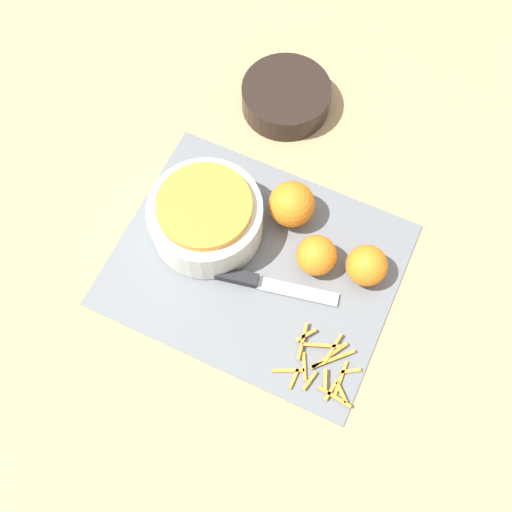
{
  "coord_description": "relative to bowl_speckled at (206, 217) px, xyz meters",
  "views": [
    {
      "loc": [
        0.16,
        -0.34,
        0.92
      ],
      "look_at": [
        0.0,
        0.0,
        0.04
      ],
      "focal_mm": 42.0,
      "sensor_mm": 36.0,
      "label": 1
    }
  ],
  "objects": [
    {
      "name": "bowl_speckled",
      "position": [
        0.0,
        0.0,
        0.0
      ],
      "size": [
        0.19,
        0.19,
        0.09
      ],
      "color": "silver",
      "rests_on": "cutting_board"
    },
    {
      "name": "cutting_board",
      "position": [
        0.1,
        -0.02,
        -0.05
      ],
      "size": [
        0.45,
        0.37,
        0.01
      ],
      "color": "slate",
      "rests_on": "ground_plane"
    },
    {
      "name": "orange_back",
      "position": [
        0.12,
        0.08,
        -0.0
      ],
      "size": [
        0.08,
        0.08,
        0.08
      ],
      "color": "orange",
      "rests_on": "cutting_board"
    },
    {
      "name": "knife",
      "position": [
        0.09,
        -0.06,
        -0.04
      ],
      "size": [
        0.23,
        0.07,
        0.02
      ],
      "rotation": [
        0.0,
        0.0,
        0.2
      ],
      "color": "#232328",
      "rests_on": "cutting_board"
    },
    {
      "name": "bowl_dark",
      "position": [
        0.01,
        0.29,
        -0.02
      ],
      "size": [
        0.16,
        0.16,
        0.05
      ],
      "color": "black",
      "rests_on": "ground_plane"
    },
    {
      "name": "orange_left",
      "position": [
        0.27,
        0.03,
        -0.01
      ],
      "size": [
        0.07,
        0.07,
        0.07
      ],
      "color": "orange",
      "rests_on": "cutting_board"
    },
    {
      "name": "orange_right",
      "position": [
        0.19,
        0.02,
        -0.01
      ],
      "size": [
        0.07,
        0.07,
        0.07
      ],
      "color": "orange",
      "rests_on": "cutting_board"
    },
    {
      "name": "ground_plane",
      "position": [
        0.1,
        -0.02,
        -0.05
      ],
      "size": [
        4.0,
        4.0,
        0.0
      ],
      "primitive_type": "plane",
      "color": "tan"
    },
    {
      "name": "peel_pile",
      "position": [
        0.26,
        -0.14,
        -0.04
      ],
      "size": [
        0.13,
        0.11,
        0.01
      ],
      "color": "gold",
      "rests_on": "cutting_board"
    }
  ]
}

